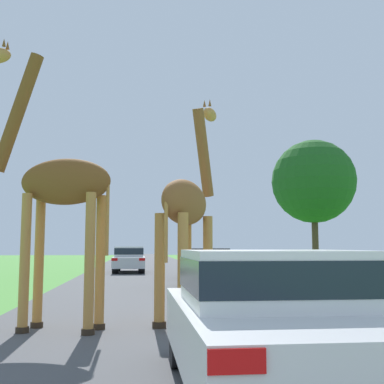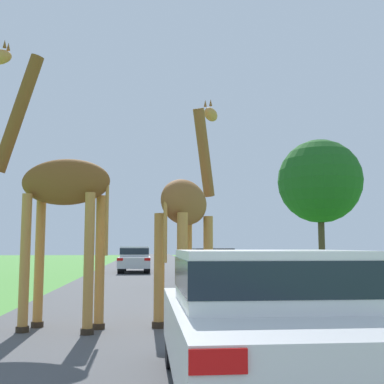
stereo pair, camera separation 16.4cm
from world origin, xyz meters
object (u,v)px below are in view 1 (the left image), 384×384
Objects in this scene: giraffe_companion at (58,190)px; car_queue_right at (209,269)px; giraffe_near_road at (187,213)px; car_queue_left at (129,258)px; tree_left_edge at (314,182)px; car_lead_maroon at (275,317)px; car_far_ahead at (208,262)px.

car_queue_right is (3.94, 7.80, -1.85)m from giraffe_companion.
giraffe_near_road is 1.10× the size of car_queue_left.
giraffe_companion is 25.51m from tree_left_edge.
car_far_ahead is at bearing 84.03° from car_lead_maroon.
giraffe_companion reaches higher than car_lead_maroon.
car_queue_right is at bearing -11.73° from giraffe_companion.
car_queue_left is at bearing 124.57° from giraffe_near_road.
car_lead_maroon is at bearing -111.59° from tree_left_edge.
car_far_ahead is (2.24, 12.56, -1.41)m from giraffe_near_road.
car_far_ahead reaches higher than car_queue_right.
giraffe_near_road is 23.86m from tree_left_edge.
car_lead_maroon is 0.94× the size of car_queue_right.
car_queue_right is 0.50× the size of tree_left_edge.
car_lead_maroon is (0.44, -4.63, -1.39)m from giraffe_near_road.
car_queue_left is at bearing 94.77° from car_lead_maroon.
car_queue_left is at bearing -167.37° from tree_left_edge.
giraffe_companion is 14.09m from car_far_ahead.
car_far_ahead is at bearing -4.49° from giraffe_companion.
car_queue_right is 5.42m from car_far_ahead.
giraffe_near_road reaches higher than car_lead_maroon.
car_queue_left is at bearing 104.90° from car_queue_right.
giraffe_near_road reaches higher than car_queue_left.
tree_left_edge is (13.06, 21.68, 3.22)m from giraffe_companion.
car_queue_left reaches higher than car_queue_right.
car_lead_maroon is 0.92× the size of car_queue_left.
car_lead_maroon is 0.47× the size of tree_left_edge.
car_far_ahead is at bearing 109.88° from giraffe_near_road.
giraffe_near_road reaches higher than car_far_ahead.
car_far_ahead is 0.51× the size of tree_left_edge.
tree_left_edge is at bearing 93.25° from giraffe_near_road.
tree_left_edge is at bearing 45.48° from car_far_ahead.
car_lead_maroon is 17.28m from car_far_ahead.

